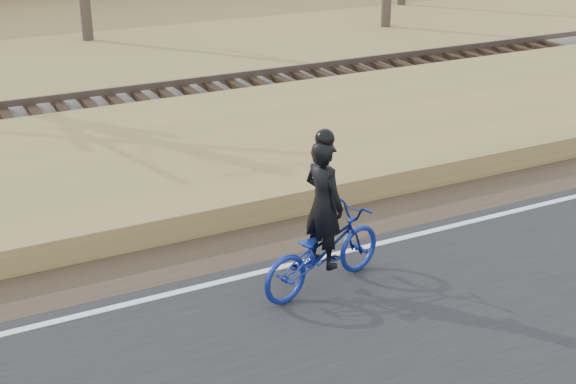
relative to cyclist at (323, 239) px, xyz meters
name	(u,v)px	position (x,y,z in m)	size (l,w,h in m)	color
ground	(23,342)	(-4.00, 0.55, -0.79)	(120.00, 120.00, 0.00)	#9B7E4F
edge_line	(19,330)	(-4.00, 0.75, -0.72)	(120.00, 0.12, 0.01)	silver
shoulder	(6,298)	(-4.00, 1.75, -0.77)	(120.00, 1.60, 0.04)	#473A2B
cyclist	(323,239)	(0.00, 0.00, 0.00)	(2.23, 1.24, 2.31)	navy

